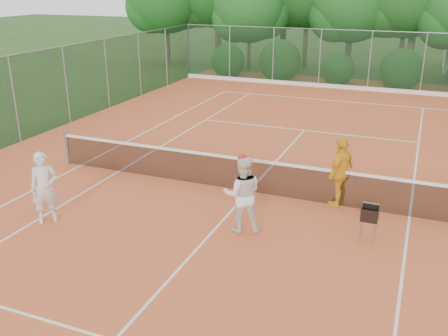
{
  "coord_description": "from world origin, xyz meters",
  "views": [
    {
      "loc": [
        4.02,
        -11.7,
        5.35
      ],
      "look_at": [
        -0.23,
        -1.2,
        1.1
      ],
      "focal_mm": 40.0,
      "sensor_mm": 36.0,
      "label": 1
    }
  ],
  "objects_px": {
    "player_center_grp": "(242,194)",
    "player_yellow": "(341,172)",
    "player_white": "(45,188)",
    "ball_hopper": "(370,214)"
  },
  "relations": [
    {
      "from": "player_white",
      "to": "player_yellow",
      "type": "xyz_separation_m",
      "value": [
        6.19,
        3.5,
        0.04
      ]
    },
    {
      "from": "player_center_grp",
      "to": "player_yellow",
      "type": "xyz_separation_m",
      "value": [
        1.79,
        2.23,
        -0.01
      ]
    },
    {
      "from": "player_white",
      "to": "player_center_grp",
      "type": "relative_size",
      "value": 0.94
    },
    {
      "from": "player_white",
      "to": "ball_hopper",
      "type": "bearing_deg",
      "value": -30.67
    },
    {
      "from": "player_white",
      "to": "player_yellow",
      "type": "height_order",
      "value": "player_yellow"
    },
    {
      "from": "player_yellow",
      "to": "ball_hopper",
      "type": "bearing_deg",
      "value": 48.63
    },
    {
      "from": "player_white",
      "to": "player_center_grp",
      "type": "bearing_deg",
      "value": -29.27
    },
    {
      "from": "player_white",
      "to": "player_center_grp",
      "type": "xyz_separation_m",
      "value": [
        4.4,
        1.28,
        0.05
      ]
    },
    {
      "from": "player_center_grp",
      "to": "ball_hopper",
      "type": "height_order",
      "value": "player_center_grp"
    },
    {
      "from": "player_yellow",
      "to": "ball_hopper",
      "type": "xyz_separation_m",
      "value": [
        0.92,
        -1.63,
        -0.27
      ]
    }
  ]
}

